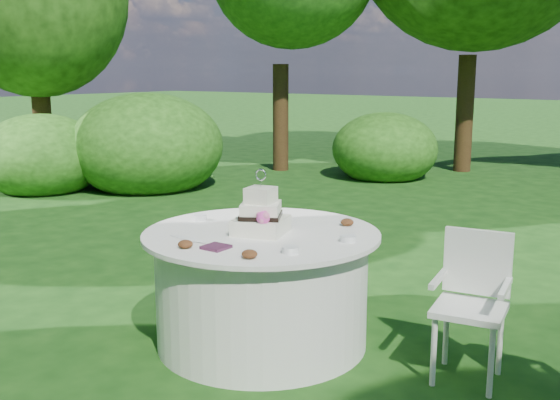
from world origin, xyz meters
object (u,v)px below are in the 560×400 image
Objects in this scene: table at (262,287)px; chair at (473,293)px; napkins at (216,247)px; cake at (261,216)px.

chair is at bearing 14.47° from table.
napkins is 1.54m from chair.
chair is (1.31, 0.34, 0.13)m from table.
cake is 1.39m from chair.
napkins is at bearing -86.55° from table.
table is 0.50m from cake.
cake is at bearing -163.89° from chair.
cake is at bearing -57.18° from table.
napkins is 0.62m from table.
cake is (0.02, -0.03, 0.50)m from table.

